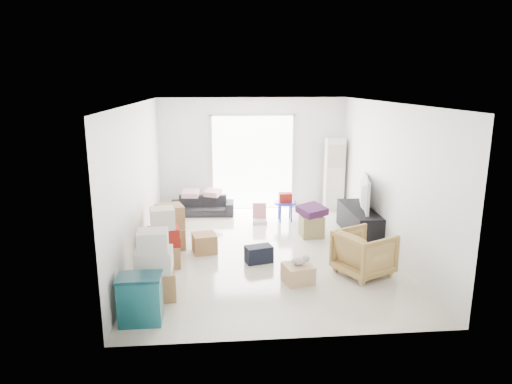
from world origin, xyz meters
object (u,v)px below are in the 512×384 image
object	(u,v)px
ac_tower	(334,175)
storage_bins	(140,299)
kids_table	(285,201)
armchair	(364,251)
sofa	(202,203)
television	(360,205)
ottoman	(311,226)
tv_console	(359,221)
wood_crate	(298,273)

from	to	relation	value
ac_tower	storage_bins	world-z (taller)	ac_tower
kids_table	ac_tower	bearing A→B (deg)	31.38
ac_tower	armchair	bearing A→B (deg)	-97.21
sofa	storage_bins	distance (m)	4.98
kids_table	storage_bins	bearing A→B (deg)	-120.66
ac_tower	television	bearing A→B (deg)	-88.48
sofa	kids_table	world-z (taller)	kids_table
armchair	storage_bins	xyz separation A→B (m)	(-3.36, -1.24, -0.08)
sofa	television	bearing A→B (deg)	-24.88
television	ac_tower	bearing A→B (deg)	16.39
ottoman	television	bearing A→B (deg)	1.93
tv_console	sofa	size ratio (longest dim) A/B	1.11
tv_console	sofa	bearing A→B (deg)	151.77
tv_console	television	bearing A→B (deg)	0.00
storage_bins	kids_table	size ratio (longest dim) A/B	1.01
armchair	storage_bins	distance (m)	3.58
tv_console	armchair	distance (m)	2.04
television	ottoman	xyz separation A→B (m)	(-0.99, -0.03, -0.40)
armchair	kids_table	size ratio (longest dim) A/B	1.26
storage_bins	ac_tower	bearing A→B (deg)	52.87
sofa	ottoman	xyz separation A→B (m)	(2.24, -1.77, -0.07)
ottoman	kids_table	distance (m)	1.20
armchair	wood_crate	xyz separation A→B (m)	(-1.11, -0.21, -0.26)
ac_tower	ottoman	size ratio (longest dim) A/B	4.00
ac_tower	sofa	xyz separation A→B (m)	(-3.19, -0.15, -0.59)
television	kids_table	size ratio (longest dim) A/B	1.77
tv_console	sofa	world-z (taller)	sofa
ottoman	ac_tower	bearing A→B (deg)	63.86
tv_console	sofa	distance (m)	3.67
ac_tower	tv_console	bearing A→B (deg)	-88.48
ac_tower	television	distance (m)	1.90
ac_tower	sofa	world-z (taller)	ac_tower
ottoman	armchair	bearing A→B (deg)	-76.69
armchair	ottoman	size ratio (longest dim) A/B	1.83
ottoman	kids_table	xyz separation A→B (m)	(-0.37, 1.12, 0.24)
kids_table	wood_crate	bearing A→B (deg)	-95.11
television	armchair	bearing A→B (deg)	179.55
tv_console	television	world-z (taller)	television
tv_console	television	distance (m)	0.35
storage_bins	wood_crate	world-z (taller)	storage_bins
television	armchair	xyz separation A→B (m)	(-0.54, -1.96, -0.22)
armchair	ottoman	world-z (taller)	armchair
storage_bins	kids_table	world-z (taller)	storage_bins
kids_table	ottoman	bearing A→B (deg)	-71.94
television	wood_crate	world-z (taller)	television
storage_bins	ottoman	world-z (taller)	storage_bins
storage_bins	wood_crate	distance (m)	2.48
wood_crate	sofa	bearing A→B (deg)	112.08
sofa	wood_crate	world-z (taller)	sofa
storage_bins	armchair	bearing A→B (deg)	20.19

